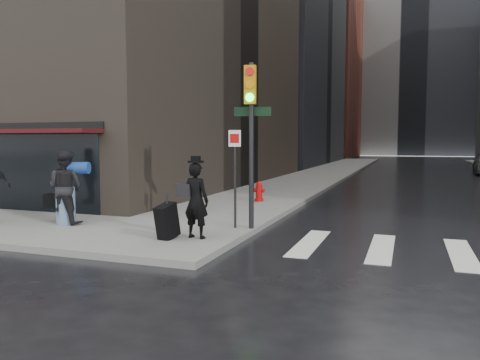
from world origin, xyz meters
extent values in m
plane|color=black|center=(0.00, 0.00, 0.00)|extent=(140.00, 140.00, 0.00)
cube|color=slate|center=(0.00, 27.00, 0.07)|extent=(4.00, 50.00, 0.15)
cube|color=silver|center=(3.50, 1.00, 0.01)|extent=(0.50, 3.00, 0.01)
cube|color=silver|center=(5.10, 1.00, 0.01)|extent=(0.50, 3.00, 0.01)
cube|color=silver|center=(6.70, 1.00, 0.01)|extent=(0.50, 3.00, 0.01)
cube|color=gray|center=(-13.00, 38.00, 17.00)|extent=(22.00, 24.00, 34.00)
cube|color=brown|center=(-13.00, 62.00, 13.00)|extent=(22.00, 20.00, 26.00)
cube|color=gray|center=(6.00, 78.00, 16.00)|extent=(40.00, 12.00, 32.00)
imported|color=black|center=(1.10, -0.04, 1.01)|extent=(0.68, 0.49, 1.72)
cylinder|color=black|center=(1.10, -0.04, 1.89)|extent=(0.37, 0.37, 0.05)
cylinder|color=black|center=(1.10, -0.04, 1.95)|extent=(0.23, 0.23, 0.14)
cube|color=black|center=(0.81, -0.06, 1.24)|extent=(0.38, 0.16, 0.30)
cube|color=black|center=(0.54, -0.37, 0.55)|extent=(0.37, 0.70, 0.87)
cylinder|color=black|center=(0.54, -0.37, 1.01)|extent=(0.03, 0.03, 0.40)
imported|color=black|center=(-2.94, 0.44, 1.13)|extent=(1.01, 0.82, 1.95)
cube|color=black|center=(-3.42, 0.60, 0.74)|extent=(0.61, 0.36, 0.36)
cylinder|color=navy|center=(-2.63, 0.60, 1.65)|extent=(0.65, 0.45, 0.31)
cylinder|color=black|center=(1.90, 1.53, 2.22)|extent=(0.12, 0.12, 4.13)
cube|color=#BB7E0C|center=(1.94, 1.30, 3.71)|extent=(0.32, 0.24, 0.93)
cylinder|color=red|center=(1.96, 1.20, 4.02)|extent=(0.21, 0.09, 0.21)
cylinder|color=orange|center=(1.96, 1.20, 3.71)|extent=(0.21, 0.09, 0.21)
cylinder|color=#19E533|center=(1.96, 1.20, 3.40)|extent=(0.21, 0.09, 0.21)
cylinder|color=black|center=(1.49, 1.45, 1.39)|extent=(0.06, 0.06, 2.48)
cube|color=white|center=(1.49, 1.42, 2.42)|extent=(0.31, 0.08, 0.41)
cube|color=black|center=(1.90, 1.61, 3.09)|extent=(0.92, 0.20, 0.23)
cylinder|color=#AB0A0A|center=(0.47, 6.72, 0.20)|extent=(0.32, 0.32, 0.10)
cylinder|color=#AB0A0A|center=(0.47, 6.72, 0.45)|extent=(0.24, 0.24, 0.60)
sphere|color=#AB0A0A|center=(0.47, 6.72, 0.77)|extent=(0.22, 0.22, 0.22)
cylinder|color=#AB0A0A|center=(0.47, 6.72, 0.55)|extent=(0.42, 0.19, 0.14)
camera|label=1|loc=(5.59, -9.58, 2.34)|focal=35.00mm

